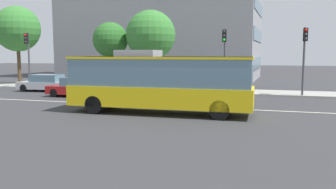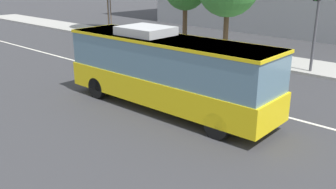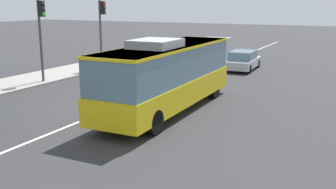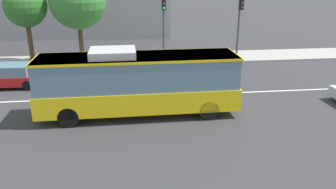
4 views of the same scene
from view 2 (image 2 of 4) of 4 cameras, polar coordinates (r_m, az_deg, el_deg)
The scene contains 7 objects.
ground_plane at distance 18.45m, azimuth 3.32°, elevation 0.51°, with size 160.00×160.00×0.00m, color #333335.
sidewalk_kerb at distance 25.62m, azimuth 15.80°, elevation 5.11°, with size 80.00×3.71×0.14m, color #9E9B93.
lane_centre_line at distance 18.45m, azimuth 3.32°, elevation 0.52°, with size 76.00×0.16×0.01m, color silver.
transit_bus at distance 15.60m, azimuth -0.31°, elevation 4.10°, with size 10.03×2.61×3.46m.
sedan_red at distance 25.13m, azimuth -5.78°, elevation 6.99°, with size 4.56×1.95×1.46m.
sedan_silver at distance 30.40m, azimuth -8.15°, elevation 8.89°, with size 4.58×2.01×1.46m.
traffic_light_mid_block at distance 22.58m, azimuth 22.06°, elevation 11.77°, with size 0.34×0.62×5.20m.
Camera 2 is at (10.98, -13.71, 5.67)m, focal length 39.23 mm.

